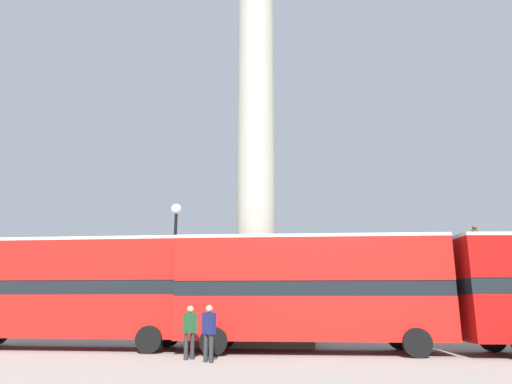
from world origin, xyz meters
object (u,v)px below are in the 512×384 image
at_px(equestrian_statue, 483,304).
at_px(bus_a, 311,288).
at_px(street_lamp, 174,256).
at_px(monument_column, 256,167).
at_px(pedestrian_by_plinth, 190,329).
at_px(pedestrian_near_lamp, 209,329).
at_px(bus_b, 71,288).

bearing_deg(equestrian_statue, bus_a, -105.56).
bearing_deg(equestrian_statue, street_lamp, -125.61).
xyz_separation_m(monument_column, pedestrian_by_plinth, (-1.61, -6.21, -7.46)).
xyz_separation_m(monument_column, street_lamp, (-3.59, -1.55, -4.59)).
height_order(monument_column, equestrian_statue, monument_column).
relative_size(street_lamp, pedestrian_near_lamp, 3.55).
height_order(bus_a, street_lamp, street_lamp).
height_order(monument_column, pedestrian_near_lamp, monument_column).
height_order(bus_a, pedestrian_near_lamp, bus_a).
height_order(monument_column, bus_b, monument_column).
distance_m(bus_a, pedestrian_near_lamp, 4.73).
distance_m(monument_column, pedestrian_near_lamp, 10.13).
xyz_separation_m(pedestrian_near_lamp, pedestrian_by_plinth, (-0.78, 0.61, -0.02)).
distance_m(equestrian_statue, pedestrian_near_lamp, 17.35).
relative_size(monument_column, equestrian_statue, 3.97).
bearing_deg(pedestrian_near_lamp, monument_column, 116.89).
relative_size(bus_b, pedestrian_by_plinth, 6.34).
height_order(bus_a, equestrian_statue, equestrian_statue).
distance_m(pedestrian_near_lamp, pedestrian_by_plinth, 0.99).
relative_size(bus_b, street_lamp, 1.76).
distance_m(bus_a, street_lamp, 6.68).
xyz_separation_m(bus_b, pedestrian_near_lamp, (6.58, -3.34, -1.42)).
bearing_deg(street_lamp, bus_b, -153.21).
distance_m(street_lamp, pedestrian_near_lamp, 6.60).
bearing_deg(pedestrian_near_lamp, street_lamp, 151.42).
height_order(bus_a, bus_b, bus_b).
xyz_separation_m(bus_b, pedestrian_by_plinth, (5.80, -2.73, -1.44)).
xyz_separation_m(bus_a, pedestrian_by_plinth, (-4.14, -2.43, -1.41)).
height_order(monument_column, street_lamp, monument_column).
xyz_separation_m(monument_column, equestrian_statue, (12.00, 4.85, -6.74)).
relative_size(monument_column, street_lamp, 3.81).
bearing_deg(monument_column, bus_a, -56.20).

